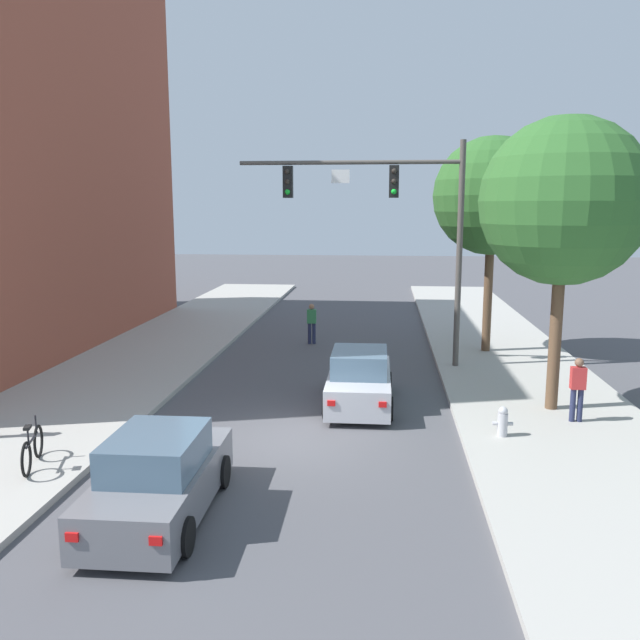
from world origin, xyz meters
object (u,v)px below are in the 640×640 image
(traffic_signal_mast, at_px, (395,211))
(street_tree_nearest, at_px, (564,202))
(car_lead_silver, at_px, (359,380))
(pedestrian_crossing_road, at_px, (312,322))
(street_tree_second, at_px, (492,196))
(bicycle_leaning, at_px, (32,449))
(car_following_grey, at_px, (160,479))
(pedestrian_sidewalk_right_walker, at_px, (578,386))
(fire_hydrant, at_px, (503,421))

(traffic_signal_mast, xyz_separation_m, street_tree_nearest, (4.20, -4.62, 0.24))
(traffic_signal_mast, height_order, street_tree_nearest, street_tree_nearest)
(car_lead_silver, relative_size, pedestrian_crossing_road, 2.59)
(traffic_signal_mast, height_order, street_tree_second, street_tree_second)
(bicycle_leaning, xyz_separation_m, street_tree_second, (11.12, 12.33, 5.33))
(traffic_signal_mast, bearing_deg, car_lead_silver, -102.58)
(car_lead_silver, xyz_separation_m, street_tree_second, (4.51, 6.91, 5.15))
(car_following_grey, height_order, pedestrian_sidewalk_right_walker, pedestrian_sidewalk_right_walker)
(street_tree_nearest, bearing_deg, fire_hydrant, -125.98)
(bicycle_leaning, bearing_deg, car_lead_silver, 39.36)
(pedestrian_crossing_road, xyz_separation_m, bicycle_leaning, (-4.36, -13.63, -0.37))
(pedestrian_sidewalk_right_walker, distance_m, bicycle_leaning, 12.82)
(traffic_signal_mast, distance_m, fire_hydrant, 8.86)
(traffic_signal_mast, xyz_separation_m, street_tree_second, (3.53, 2.53, 0.49))
(car_following_grey, bearing_deg, car_lead_silver, 64.84)
(traffic_signal_mast, bearing_deg, car_following_grey, -110.56)
(car_lead_silver, bearing_deg, bicycle_leaning, -140.64)
(traffic_signal_mast, relative_size, pedestrian_crossing_road, 4.57)
(bicycle_leaning, distance_m, fire_hydrant, 10.48)
(car_following_grey, distance_m, fire_hydrant, 8.13)
(pedestrian_sidewalk_right_walker, bearing_deg, street_tree_second, 97.00)
(fire_hydrant, relative_size, street_tree_second, 0.09)
(traffic_signal_mast, xyz_separation_m, bicycle_leaning, (-7.59, -9.80, -4.84))
(pedestrian_crossing_road, bearing_deg, pedestrian_sidewalk_right_walker, -50.77)
(street_tree_nearest, xyz_separation_m, street_tree_second, (-0.67, 7.15, 0.25))
(car_lead_silver, bearing_deg, street_tree_second, 56.86)
(traffic_signal_mast, bearing_deg, bicycle_leaning, -127.73)
(pedestrian_sidewalk_right_walker, relative_size, bicycle_leaning, 0.96)
(traffic_signal_mast, height_order, bicycle_leaning, traffic_signal_mast)
(car_lead_silver, relative_size, street_tree_second, 0.54)
(bicycle_leaning, xyz_separation_m, fire_hydrant, (10.09, 2.84, -0.03))
(pedestrian_crossing_road, bearing_deg, fire_hydrant, -62.02)
(car_lead_silver, bearing_deg, car_following_grey, -115.16)
(traffic_signal_mast, height_order, car_lead_silver, traffic_signal_mast)
(street_tree_nearest, bearing_deg, bicycle_leaning, -156.28)
(car_following_grey, bearing_deg, fire_hydrant, 33.33)
(pedestrian_crossing_road, height_order, street_tree_nearest, street_tree_nearest)
(traffic_signal_mast, distance_m, bicycle_leaning, 13.31)
(street_tree_nearest, height_order, street_tree_second, street_tree_second)
(traffic_signal_mast, bearing_deg, pedestrian_crossing_road, 130.14)
(traffic_signal_mast, distance_m, street_tree_nearest, 6.25)
(pedestrian_sidewalk_right_walker, xyz_separation_m, bicycle_leaning, (-12.13, -4.11, -0.52))
(traffic_signal_mast, relative_size, street_tree_nearest, 0.98)
(traffic_signal_mast, bearing_deg, street_tree_nearest, -47.74)
(bicycle_leaning, height_order, street_tree_nearest, street_tree_nearest)
(traffic_signal_mast, xyz_separation_m, fire_hydrant, (2.50, -6.96, -4.88))
(car_lead_silver, xyz_separation_m, fire_hydrant, (3.48, -2.58, -0.22))
(bicycle_leaning, height_order, street_tree_second, street_tree_second)
(bicycle_leaning, relative_size, street_tree_nearest, 0.22)
(car_lead_silver, relative_size, pedestrian_sidewalk_right_walker, 2.59)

